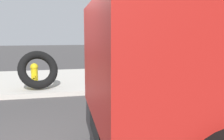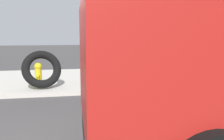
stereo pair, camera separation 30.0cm
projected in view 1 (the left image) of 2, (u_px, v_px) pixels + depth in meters
The scene contains 5 objects.
sidewalk_curb at pixel (48, 80), 9.98m from camera, with size 36.00×5.00×0.15m, color #BCB7AD.
fire_hydrant at pixel (34, 75), 8.22m from camera, with size 0.26×0.58×0.84m.
loose_tire at pixel (38, 70), 8.04m from camera, with size 1.30×1.30×0.27m, color black.
stop_sign at pixel (129, 43), 8.52m from camera, with size 0.76×0.08×2.15m.
bare_tree at pixel (166, 16), 9.55m from camera, with size 1.43×1.46×5.27m.
Camera 1 is at (0.36, -3.65, 1.97)m, focal length 39.15 mm.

